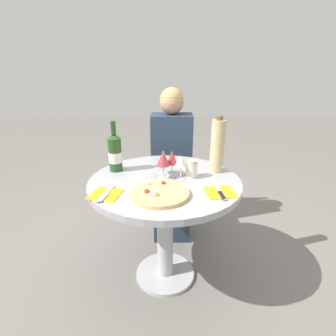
{
  "coord_description": "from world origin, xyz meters",
  "views": [
    {
      "loc": [
        0.02,
        -1.41,
        1.32
      ],
      "look_at": [
        0.01,
        -0.07,
        0.81
      ],
      "focal_mm": 28.0,
      "sensor_mm": 36.0,
      "label": 1
    }
  ],
  "objects_px": {
    "chair_behind_diner": "(172,173)",
    "tall_carafe": "(218,146)",
    "dining_table": "(166,201)",
    "wine_bottle": "(116,153)",
    "pizza_large": "(160,193)",
    "seated_diner": "(172,169)"
  },
  "relations": [
    {
      "from": "chair_behind_diner",
      "to": "seated_diner",
      "type": "height_order",
      "value": "seated_diner"
    },
    {
      "from": "tall_carafe",
      "to": "seated_diner",
      "type": "bearing_deg",
      "value": 119.83
    },
    {
      "from": "chair_behind_diner",
      "to": "wine_bottle",
      "type": "distance_m",
      "value": 0.8
    },
    {
      "from": "chair_behind_diner",
      "to": "wine_bottle",
      "type": "relative_size",
      "value": 2.88
    },
    {
      "from": "pizza_large",
      "to": "wine_bottle",
      "type": "bearing_deg",
      "value": 129.15
    },
    {
      "from": "chair_behind_diner",
      "to": "seated_diner",
      "type": "bearing_deg",
      "value": 90.0
    },
    {
      "from": "chair_behind_diner",
      "to": "tall_carafe",
      "type": "xyz_separation_m",
      "value": [
        0.27,
        -0.62,
        0.43
      ]
    },
    {
      "from": "seated_diner",
      "to": "tall_carafe",
      "type": "distance_m",
      "value": 0.64
    },
    {
      "from": "pizza_large",
      "to": "wine_bottle",
      "type": "xyz_separation_m",
      "value": [
        -0.28,
        0.35,
        0.11
      ]
    },
    {
      "from": "chair_behind_diner",
      "to": "tall_carafe",
      "type": "height_order",
      "value": "tall_carafe"
    },
    {
      "from": "dining_table",
      "to": "seated_diner",
      "type": "height_order",
      "value": "seated_diner"
    },
    {
      "from": "dining_table",
      "to": "tall_carafe",
      "type": "relative_size",
      "value": 2.55
    },
    {
      "from": "dining_table",
      "to": "wine_bottle",
      "type": "height_order",
      "value": "wine_bottle"
    },
    {
      "from": "chair_behind_diner",
      "to": "pizza_large",
      "type": "distance_m",
      "value": 0.99
    },
    {
      "from": "dining_table",
      "to": "pizza_large",
      "type": "xyz_separation_m",
      "value": [
        -0.03,
        -0.2,
        0.15
      ]
    },
    {
      "from": "seated_diner",
      "to": "tall_carafe",
      "type": "xyz_separation_m",
      "value": [
        0.27,
        -0.47,
        0.34
      ]
    },
    {
      "from": "chair_behind_diner",
      "to": "tall_carafe",
      "type": "bearing_deg",
      "value": 113.74
    },
    {
      "from": "chair_behind_diner",
      "to": "wine_bottle",
      "type": "height_order",
      "value": "wine_bottle"
    },
    {
      "from": "wine_bottle",
      "to": "tall_carafe",
      "type": "xyz_separation_m",
      "value": [
        0.63,
        -0.01,
        0.05
      ]
    },
    {
      "from": "dining_table",
      "to": "wine_bottle",
      "type": "distance_m",
      "value": 0.43
    },
    {
      "from": "seated_diner",
      "to": "tall_carafe",
      "type": "bearing_deg",
      "value": 119.83
    },
    {
      "from": "wine_bottle",
      "to": "pizza_large",
      "type": "bearing_deg",
      "value": -50.85
    }
  ]
}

